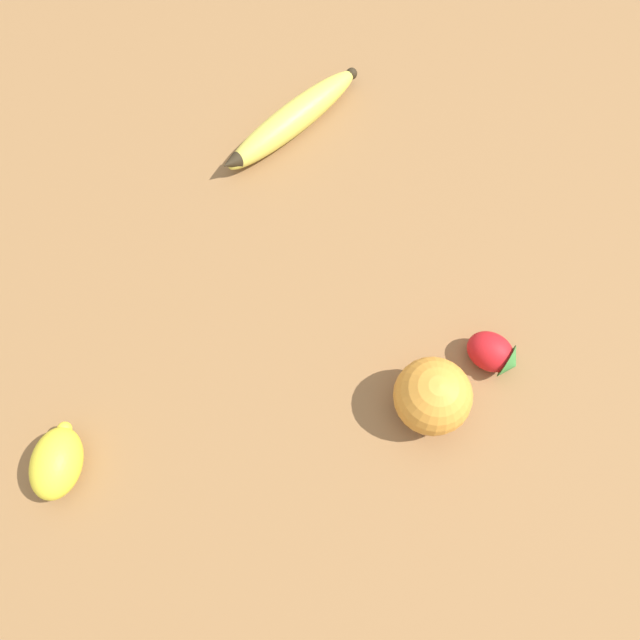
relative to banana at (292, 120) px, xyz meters
The scene contains 5 objects.
ground_plane 0.16m from the banana, 117.75° to the right, with size 3.00×3.00×0.00m, color olive.
banana is the anchor object (origin of this frame).
orange 0.38m from the banana, 80.74° to the right, with size 0.08×0.08×0.08m.
strawberry 0.37m from the banana, 67.65° to the right, with size 0.07×0.07×0.04m.
lemon 0.46m from the banana, 131.14° to the right, with size 0.07×0.08×0.05m.
Camera 1 is at (-0.01, -0.35, 0.63)m, focal length 35.00 mm.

